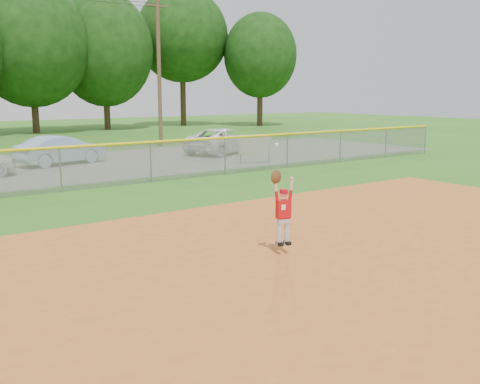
% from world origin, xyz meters
% --- Properties ---
extents(ground, '(120.00, 120.00, 0.00)m').
position_xyz_m(ground, '(0.00, 0.00, 0.00)').
color(ground, '#2A6116').
rests_on(ground, ground).
extents(clay_infield, '(24.00, 16.00, 0.04)m').
position_xyz_m(clay_infield, '(0.00, -3.00, 0.02)').
color(clay_infield, '#A8571E').
rests_on(clay_infield, ground).
extents(parking_strip, '(44.00, 10.00, 0.03)m').
position_xyz_m(parking_strip, '(0.00, 16.00, 0.01)').
color(parking_strip, slate).
rests_on(parking_strip, ground).
extents(car_blue, '(4.27, 2.37, 1.33)m').
position_xyz_m(car_blue, '(2.20, 16.87, 0.70)').
color(car_blue, '#7FA3BE').
rests_on(car_blue, parking_strip).
extents(car_white_b, '(5.36, 3.78, 1.36)m').
position_xyz_m(car_white_b, '(10.86, 16.26, 0.71)').
color(car_white_b, white).
rests_on(car_white_b, parking_strip).
extents(sponsor_sign, '(1.47, 0.59, 1.38)m').
position_xyz_m(sponsor_sign, '(9.54, 11.77, 0.91)').
color(sponsor_sign, gray).
rests_on(sponsor_sign, ground).
extents(outfield_fence, '(40.06, 0.10, 1.55)m').
position_xyz_m(outfield_fence, '(0.00, 10.00, 0.88)').
color(outfield_fence, gray).
rests_on(outfield_fence, ground).
extents(power_lines, '(19.40, 0.24, 9.00)m').
position_xyz_m(power_lines, '(1.00, 22.00, 4.68)').
color(power_lines, '#4C3823').
rests_on(power_lines, ground).
extents(ballplayer, '(0.51, 0.28, 2.09)m').
position_xyz_m(ballplayer, '(1.38, 0.18, 1.00)').
color(ballplayer, silver).
rests_on(ballplayer, ground).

